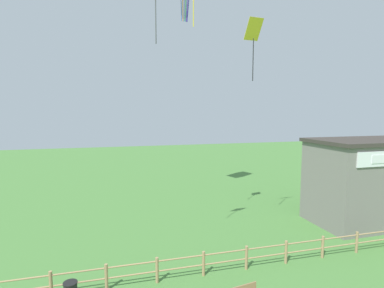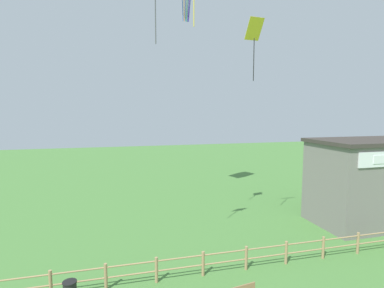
% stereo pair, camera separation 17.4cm
% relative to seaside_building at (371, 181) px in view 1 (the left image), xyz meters
% --- Properties ---
extents(wooden_fence, '(21.58, 0.14, 1.15)m').
position_rel_seaside_building_xyz_m(wooden_fence, '(-13.03, -3.57, -2.21)').
color(wooden_fence, '#9E7F56').
rests_on(wooden_fence, ground_plane).
extents(seaside_building, '(8.19, 4.56, 5.69)m').
position_rel_seaside_building_xyz_m(seaside_building, '(0.00, 0.00, 0.00)').
color(seaside_building, slate).
rests_on(seaside_building, ground_plane).
extents(kite_yellow_diamond, '(0.99, 0.74, 3.49)m').
position_rel_seaside_building_xyz_m(kite_yellow_diamond, '(-8.89, 0.15, 9.01)').
color(kite_yellow_diamond, yellow).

